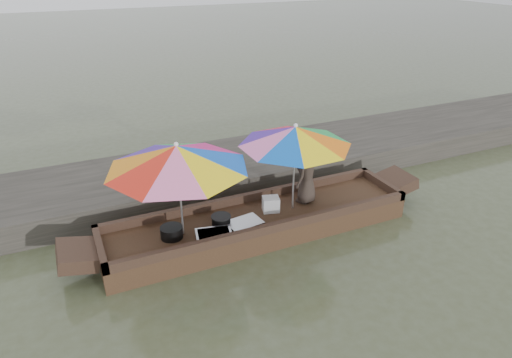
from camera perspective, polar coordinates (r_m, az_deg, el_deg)
name	(u,v)px	position (r m, az deg, el deg)	size (l,w,h in m)	color
water	(258,233)	(7.95, 0.30, -6.78)	(80.00, 80.00, 0.00)	#43492C
dock	(215,171)	(9.63, -5.19, 0.98)	(22.00, 2.20, 0.50)	#2D2B26
boat_hull	(258,224)	(7.86, 0.30, -5.71)	(5.28, 1.20, 0.35)	black
cooking_pot	(172,232)	(7.28, -10.51, -6.55)	(0.35, 0.35, 0.18)	black
tray_crayfish	(214,235)	(7.20, -5.29, -7.00)	(0.56, 0.39, 0.09)	silver
tray_scallop	(244,223)	(7.50, -1.46, -5.56)	(0.56, 0.39, 0.06)	silver
charcoal_grill	(221,221)	(7.51, -4.38, -5.21)	(0.31, 0.31, 0.15)	black
supply_bag	(271,204)	(7.85, 1.86, -3.17)	(0.28, 0.22, 0.26)	silver
vendor	(307,174)	(8.03, 6.39, 0.65)	(0.53, 0.35, 1.08)	#342A24
umbrella_bow	(180,190)	(7.01, -9.51, -1.37)	(2.17, 2.17, 1.55)	#E51477
umbrella_stern	(294,168)	(7.68, 4.77, 1.43)	(1.88, 1.88, 1.55)	#E51490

